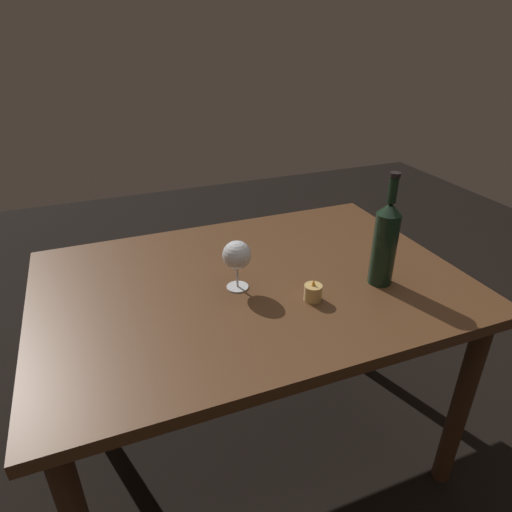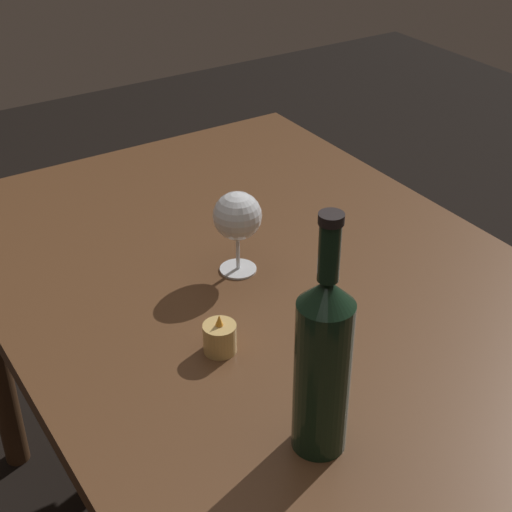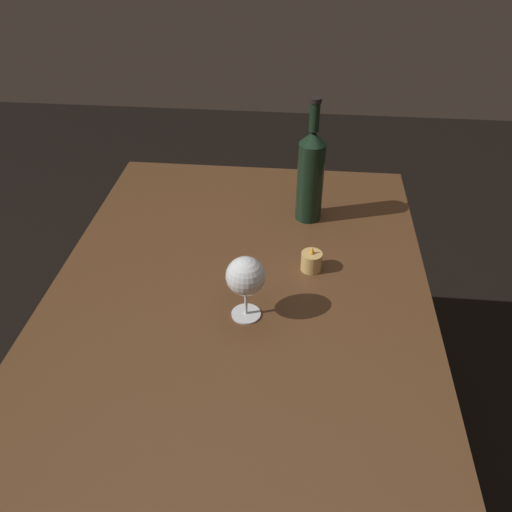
# 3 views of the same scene
# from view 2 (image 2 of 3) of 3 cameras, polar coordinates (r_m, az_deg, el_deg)

# --- Properties ---
(dining_table) EXTENTS (1.30, 0.90, 0.74)m
(dining_table) POSITION_cam_2_polar(r_m,az_deg,el_deg) (1.42, 0.82, -4.80)
(dining_table) COLOR #56351E
(dining_table) RESTS_ON ground
(wine_glass_left) EXTENTS (0.09, 0.09, 0.15)m
(wine_glass_left) POSITION_cam_2_polar(r_m,az_deg,el_deg) (1.34, -1.37, 2.84)
(wine_glass_left) COLOR white
(wine_glass_left) RESTS_ON dining_table
(wine_bottle) EXTENTS (0.07, 0.07, 0.35)m
(wine_bottle) POSITION_cam_2_polar(r_m,az_deg,el_deg) (0.98, 4.92, -7.75)
(wine_bottle) COLOR black
(wine_bottle) RESTS_ON dining_table
(votive_candle) EXTENTS (0.05, 0.05, 0.07)m
(votive_candle) POSITION_cam_2_polar(r_m,az_deg,el_deg) (1.20, -2.67, -6.06)
(votive_candle) COLOR #DBB266
(votive_candle) RESTS_ON dining_table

